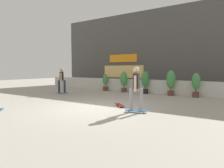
{
  "coord_description": "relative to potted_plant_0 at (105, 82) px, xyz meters",
  "views": [
    {
      "loc": [
        4.94,
        -6.22,
        1.6
      ],
      "look_at": [
        0.0,
        1.5,
        0.9
      ],
      "focal_mm": 30.77,
      "sensor_mm": 36.0,
      "label": 1
    }
  ],
  "objects": [
    {
      "name": "planter_wall",
      "position": [
        3.2,
        0.45,
        -0.23
      ],
      "size": [
        18.0,
        0.4,
        0.9
      ],
      "primitive_type": "cube",
      "color": "beige",
      "rests_on": "ground"
    },
    {
      "name": "building_backdrop",
      "position": [
        3.19,
        4.45,
        2.57
      ],
      "size": [
        20.0,
        2.08,
        6.5
      ],
      "color": "#4C4947",
      "rests_on": "ground"
    },
    {
      "name": "potted_plant_0",
      "position": [
        0.0,
        0.0,
        0.0
      ],
      "size": [
        0.39,
        0.39,
        1.25
      ],
      "color": "brown",
      "rests_on": "ground"
    },
    {
      "name": "potted_plant_3",
      "position": [
        4.87,
        -0.0,
        0.23
      ],
      "size": [
        0.54,
        0.54,
        1.55
      ],
      "color": "brown",
      "rests_on": "ground"
    },
    {
      "name": "potted_plant_2",
      "position": [
        3.21,
        -0.0,
        0.18
      ],
      "size": [
        0.51,
        0.51,
        1.48
      ],
      "color": "black",
      "rests_on": "ground"
    },
    {
      "name": "skater_by_wall_right",
      "position": [
        5.11,
        -5.39,
        0.26
      ],
      "size": [
        0.82,
        0.54,
        1.7
      ],
      "color": "#266699",
      "rests_on": "ground"
    },
    {
      "name": "skater_mid_plaza",
      "position": [
        -1.34,
        -3.04,
        0.26
      ],
      "size": [
        0.75,
        0.65,
        1.7
      ],
      "color": "#266699",
      "rests_on": "ground"
    },
    {
      "name": "skateboard_near_camera",
      "position": [
        3.98,
        -4.66,
        -0.62
      ],
      "size": [
        0.73,
        0.68,
        0.08
      ],
      "color": "maroon",
      "rests_on": "ground"
    },
    {
      "name": "ground_plane",
      "position": [
        3.2,
        -5.55,
        -0.68
      ],
      "size": [
        48.0,
        48.0,
        0.0
      ],
      "primitive_type": "plane",
      "color": "#A8A093"
    },
    {
      "name": "potted_plant_1",
      "position": [
        1.59,
        -0.0,
        0.17
      ],
      "size": [
        0.49,
        0.49,
        1.46
      ],
      "color": "brown",
      "rests_on": "ground"
    },
    {
      "name": "potted_plant_4",
      "position": [
        6.3,
        -0.0,
        0.12
      ],
      "size": [
        0.46,
        0.46,
        1.4
      ],
      "color": "brown",
      "rests_on": "ground"
    }
  ]
}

